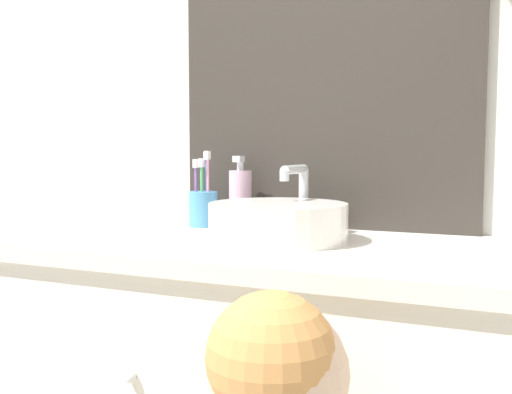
# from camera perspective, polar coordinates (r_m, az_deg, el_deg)

# --- Properties ---
(wall_back) EXTENTS (3.20, 0.18, 2.50)m
(wall_back) POSITION_cam_1_polar(r_m,az_deg,el_deg) (1.49, 10.88, 13.91)
(wall_back) COLOR silver
(wall_back) RESTS_ON ground_plane
(sink_basin) EXTENTS (0.30, 0.35, 0.16)m
(sink_basin) POSITION_cam_1_polar(r_m,az_deg,el_deg) (1.25, 2.34, -2.35)
(sink_basin) COLOR white
(sink_basin) RESTS_ON vanity_counter
(toothbrush_holder) EXTENTS (0.07, 0.07, 0.20)m
(toothbrush_holder) POSITION_cam_1_polar(r_m,az_deg,el_deg) (1.49, -5.30, -0.96)
(toothbrush_holder) COLOR #4C93C6
(toothbrush_holder) RESTS_ON vanity_counter
(soap_dispenser) EXTENTS (0.06, 0.06, 0.18)m
(soap_dispenser) POSITION_cam_1_polar(r_m,az_deg,el_deg) (1.47, -1.58, -0.05)
(soap_dispenser) COLOR #CCA3BC
(soap_dispenser) RESTS_ON vanity_counter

